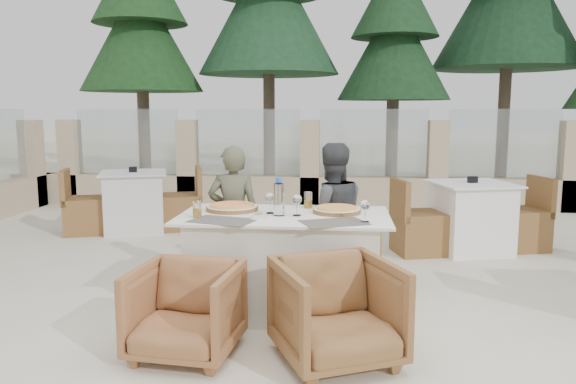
# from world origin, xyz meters

# --- Properties ---
(ground) EXTENTS (80.00, 80.00, 0.00)m
(ground) POSITION_xyz_m (0.00, 0.00, 0.00)
(ground) COLOR silver
(ground) RESTS_ON ground
(sand_patch) EXTENTS (30.00, 16.00, 0.01)m
(sand_patch) POSITION_xyz_m (0.00, 14.00, 0.01)
(sand_patch) COLOR beige
(sand_patch) RESTS_ON ground
(perimeter_wall_far) EXTENTS (10.00, 0.34, 1.60)m
(perimeter_wall_far) POSITION_xyz_m (0.00, 4.80, 0.80)
(perimeter_wall_far) COLOR #C9B08D
(perimeter_wall_far) RESTS_ON ground
(pine_far_left) EXTENTS (2.42, 2.42, 5.50)m
(pine_far_left) POSITION_xyz_m (-3.50, 7.00, 2.75)
(pine_far_left) COLOR #1E461E
(pine_far_left) RESTS_ON ground
(pine_mid_left) EXTENTS (2.86, 2.86, 6.50)m
(pine_mid_left) POSITION_xyz_m (-1.00, 7.50, 3.25)
(pine_mid_left) COLOR #1F4928
(pine_mid_left) RESTS_ON ground
(pine_centre) EXTENTS (2.20, 2.20, 5.00)m
(pine_centre) POSITION_xyz_m (1.50, 7.20, 2.50)
(pine_centre) COLOR #1B4020
(pine_centre) RESTS_ON ground
(pine_mid_right) EXTENTS (2.99, 2.99, 6.80)m
(pine_mid_right) POSITION_xyz_m (3.80, 7.80, 3.40)
(pine_mid_right) COLOR #183B21
(pine_mid_right) RESTS_ON ground
(dining_table) EXTENTS (1.60, 0.90, 0.77)m
(dining_table) POSITION_xyz_m (0.06, 0.06, 0.39)
(dining_table) COLOR silver
(dining_table) RESTS_ON ground
(placemat_near_left) EXTENTS (0.52, 0.42, 0.00)m
(placemat_near_left) POSITION_xyz_m (-0.36, -0.23, 0.77)
(placemat_near_left) COLOR #59534C
(placemat_near_left) RESTS_ON dining_table
(placemat_near_right) EXTENTS (0.53, 0.45, 0.00)m
(placemat_near_right) POSITION_xyz_m (0.44, -0.23, 0.77)
(placemat_near_right) COLOR #58534B
(placemat_near_right) RESTS_ON dining_table
(pizza_left) EXTENTS (0.46, 0.46, 0.05)m
(pizza_left) POSITION_xyz_m (-0.37, 0.20, 0.80)
(pizza_left) COLOR #F45121
(pizza_left) RESTS_ON dining_table
(pizza_right) EXTENTS (0.44, 0.44, 0.05)m
(pizza_right) POSITION_xyz_m (0.46, 0.16, 0.79)
(pizza_right) COLOR orange
(pizza_right) RESTS_ON dining_table
(water_bottle) EXTENTS (0.11, 0.11, 0.29)m
(water_bottle) POSITION_xyz_m (0.02, 0.01, 0.91)
(water_bottle) COLOR #A7C9DB
(water_bottle) RESTS_ON dining_table
(wine_glass_centre) EXTENTS (0.10, 0.10, 0.18)m
(wine_glass_centre) POSITION_xyz_m (-0.05, 0.09, 0.86)
(wine_glass_centre) COLOR white
(wine_glass_centre) RESTS_ON dining_table
(wine_glass_near) EXTENTS (0.09, 0.09, 0.18)m
(wine_glass_near) POSITION_xyz_m (0.16, 0.01, 0.86)
(wine_glass_near) COLOR silver
(wine_glass_near) RESTS_ON dining_table
(wine_glass_corner) EXTENTS (0.10, 0.10, 0.18)m
(wine_glass_corner) POSITION_xyz_m (0.66, -0.19, 0.86)
(wine_glass_corner) COLOR white
(wine_glass_corner) RESTS_ON dining_table
(beer_glass_left) EXTENTS (0.08, 0.08, 0.13)m
(beer_glass_left) POSITION_xyz_m (-0.57, -0.12, 0.84)
(beer_glass_left) COLOR gold
(beer_glass_left) RESTS_ON dining_table
(beer_glass_right) EXTENTS (0.09, 0.09, 0.13)m
(beer_glass_right) POSITION_xyz_m (0.22, 0.36, 0.84)
(beer_glass_right) COLOR gold
(beer_glass_right) RESTS_ON dining_table
(olive_dish) EXTENTS (0.12, 0.12, 0.04)m
(olive_dish) POSITION_xyz_m (-0.11, -0.13, 0.79)
(olive_dish) COLOR silver
(olive_dish) RESTS_ON dining_table
(armchair_far_left) EXTENTS (0.79, 0.81, 0.65)m
(armchair_far_left) POSITION_xyz_m (-0.52, 0.79, 0.32)
(armchair_far_left) COLOR brown
(armchair_far_left) RESTS_ON ground
(armchair_far_right) EXTENTS (0.76, 0.77, 0.54)m
(armchair_far_right) POSITION_xyz_m (0.48, 0.93, 0.27)
(armchair_far_right) COLOR olive
(armchair_far_right) RESTS_ON ground
(armchair_near_left) EXTENTS (0.70, 0.72, 0.60)m
(armchair_near_left) POSITION_xyz_m (-0.49, -0.80, 0.30)
(armchair_near_left) COLOR #955E36
(armchair_near_left) RESTS_ON ground
(armchair_near_right) EXTENTS (0.93, 0.94, 0.65)m
(armchair_near_right) POSITION_xyz_m (0.47, -0.80, 0.33)
(armchair_near_right) COLOR brown
(armchair_near_right) RESTS_ON ground
(diner_left) EXTENTS (0.48, 0.34, 1.26)m
(diner_left) POSITION_xyz_m (-0.46, 0.70, 0.63)
(diner_left) COLOR #53553D
(diner_left) RESTS_ON ground
(diner_right) EXTENTS (0.73, 0.63, 1.29)m
(diner_right) POSITION_xyz_m (0.41, 0.57, 0.65)
(diner_right) COLOR #3C3E41
(diner_right) RESTS_ON ground
(bg_table_a) EXTENTS (1.81, 1.29, 0.77)m
(bg_table_a) POSITION_xyz_m (-2.17, 2.80, 0.39)
(bg_table_a) COLOR silver
(bg_table_a) RESTS_ON ground
(bg_table_b) EXTENTS (1.79, 1.20, 0.77)m
(bg_table_b) POSITION_xyz_m (1.93, 2.12, 0.39)
(bg_table_b) COLOR white
(bg_table_b) RESTS_ON ground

